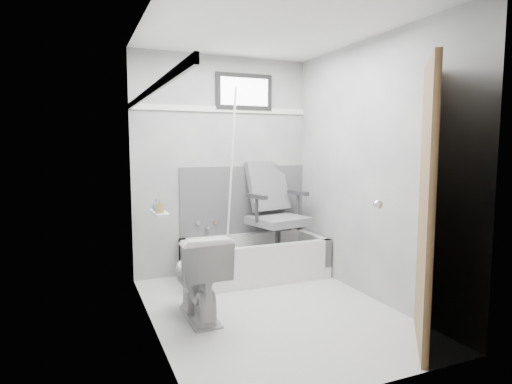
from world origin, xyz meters
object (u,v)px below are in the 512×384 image
toilet (198,276)px  door (490,210)px  office_chair (278,213)px  soap_bottle_a (160,206)px  soap_bottle_b (156,205)px  bathtub (255,258)px

toilet → door: size_ratio=0.36×
office_chair → soap_bottle_a: size_ratio=9.88×
office_chair → toilet: (-1.14, -0.85, -0.33)m
toilet → office_chair: bearing=-143.0°
toilet → door: bearing=139.4°
soap_bottle_b → toilet: bearing=-8.5°
bathtub → office_chair: bearing=4.4°
door → soap_bottle_b: 2.39m
toilet → soap_bottle_a: bearing=16.2°
door → soap_bottle_b: door is taller
soap_bottle_b → office_chair: bearing=28.8°
bathtub → toilet: 1.20m
office_chair → door: 2.30m
office_chair → bathtub: bearing=171.7°
office_chair → soap_bottle_a: office_chair is taller
office_chair → door: bearing=-90.9°
toilet → door: 2.21m
door → toilet: bearing=139.2°
bathtub → soap_bottle_b: 1.59m
office_chair → toilet: 1.46m
bathtub → office_chair: office_chair is taller
toilet → soap_bottle_b: bearing=-8.3°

